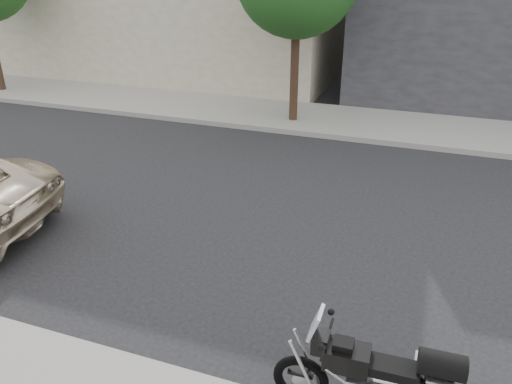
{
  "coord_description": "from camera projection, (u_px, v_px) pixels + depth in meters",
  "views": [
    {
      "loc": [
        -1.82,
        7.85,
        4.51
      ],
      "look_at": [
        0.77,
        0.66,
        0.9
      ],
      "focal_mm": 35.0,
      "sensor_mm": 36.0,
      "label": 1
    }
  ],
  "objects": [
    {
      "name": "far_sidewalk",
      "position": [
        363.0,
        124.0,
        14.66
      ],
      "size": [
        44.0,
        3.0,
        0.15
      ],
      "primitive_type": "cube",
      "color": "gray",
      "rests_on": "ground"
    },
    {
      "name": "ground",
      "position": [
        307.0,
        228.0,
        9.16
      ],
      "size": [
        120.0,
        120.0,
        0.0
      ],
      "primitive_type": "plane",
      "color": "black",
      "rests_on": "ground"
    },
    {
      "name": "motorcycle",
      "position": [
        381.0,
        379.0,
        5.15
      ],
      "size": [
        2.03,
        0.7,
        1.29
      ],
      "rotation": [
        0.0,
        0.0,
        0.03
      ],
      "color": "black",
      "rests_on": "ground"
    }
  ]
}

